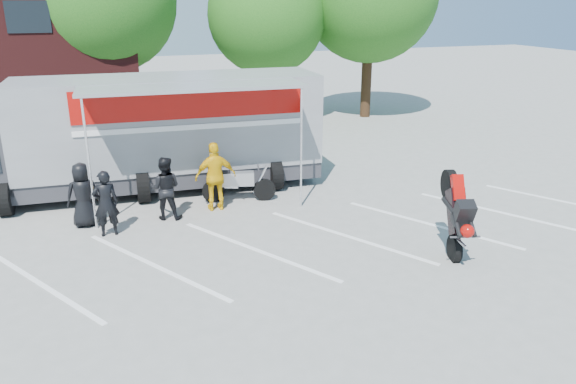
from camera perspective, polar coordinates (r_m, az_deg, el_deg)
ground at (r=12.54m, az=-2.77°, el=-7.86°), size 100.00×100.00×0.00m
parking_bay_lines at (r=13.40m, az=-4.04°, el=-6.01°), size 18.09×13.33×0.01m
tree_left at (r=26.74m, az=-18.09°, el=17.96°), size 6.12×6.12×8.64m
tree_mid at (r=27.00m, az=-2.16°, el=17.51°), size 5.44×5.44×7.68m
transporter_truck at (r=18.08m, az=-13.00°, el=0.27°), size 11.23×5.86×3.49m
parked_motorcycle at (r=16.67m, az=-4.96°, el=-0.91°), size 2.31×1.24×1.15m
stunt_bike_rider at (r=14.08m, az=15.57°, el=-5.44°), size 1.34×2.00×2.15m
spectator_leather_a at (r=15.46m, az=-20.11°, el=-0.29°), size 0.86×0.59×1.72m
spectator_leather_b at (r=14.67m, az=-18.02°, el=-1.10°), size 0.63×0.43×1.70m
spectator_leather_c at (r=15.39m, az=-12.37°, el=0.38°), size 1.01×0.90×1.72m
spectator_hivis at (r=15.77m, az=-7.37°, el=1.56°), size 1.16×0.51×1.95m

